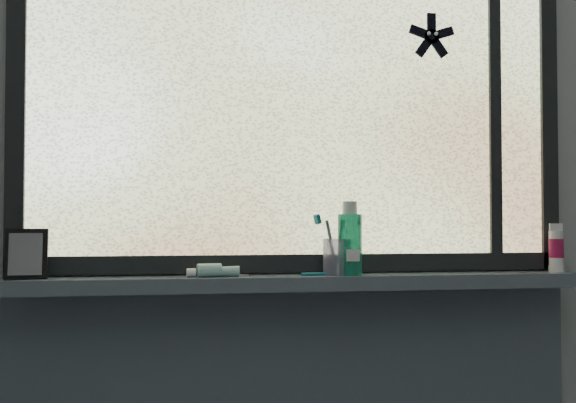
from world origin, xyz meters
The scene contains 14 objects.
wall_back centered at (0.00, 1.30, 1.25)m, with size 3.00×0.01×2.50m, color #9EA3A8.
windowsill centered at (0.00, 1.23, 1.00)m, with size 1.62×0.14×0.04m, color #4C5766.
window_pane centered at (0.00, 1.28, 1.53)m, with size 1.50×0.01×1.00m, color silver.
frame_bottom centered at (0.00, 1.28, 1.05)m, with size 1.60×0.03×0.05m, color black.
frame_left centered at (-0.78, 1.28, 1.53)m, with size 0.05×0.03×1.10m, color black.
frame_right centered at (0.78, 1.28, 1.53)m, with size 0.05×0.03×1.10m, color black.
frame_mullion centered at (0.60, 1.28, 1.53)m, with size 0.04×0.03×1.00m, color black.
starfish_sticker centered at (0.40, 1.27, 1.72)m, with size 0.15×0.02×0.15m, color black, non-canonical shape.
vanity_mirror centered at (-0.73, 1.22, 1.09)m, with size 0.10×0.05×0.13m, color black.
toothpaste_tube centered at (-0.24, 1.21, 1.04)m, with size 0.20×0.04×0.04m, color white, non-canonical shape.
toothbrush_cup centered at (0.10, 1.22, 1.07)m, with size 0.08×0.08×0.10m, color #B09ED1.
toothbrush_lying centered at (0.07, 1.21, 1.03)m, with size 0.19×0.02×0.01m, color #0E6D7F, non-canonical shape.
mouthwash_bottle centered at (0.13, 1.21, 1.12)m, with size 0.07×0.07×0.17m, color #1FA376.
cream_tube centered at (0.77, 1.22, 1.10)m, with size 0.04×0.04×0.10m, color silver.
Camera 1 is at (-0.31, -0.54, 1.17)m, focal length 40.00 mm.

